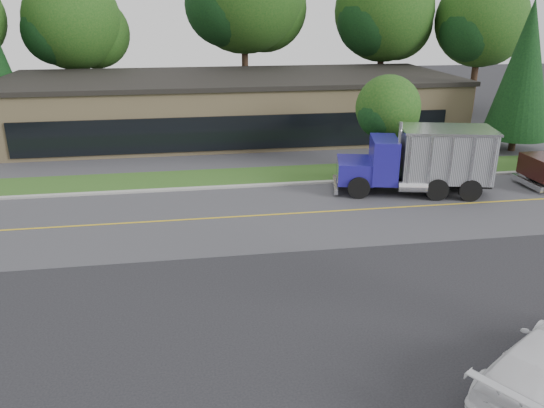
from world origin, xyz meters
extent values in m
plane|color=#2C2C30|center=(0.00, 0.00, 0.00)|extent=(140.00, 140.00, 0.00)
cube|color=#4E4E52|center=(0.00, 9.00, 0.00)|extent=(60.00, 8.00, 0.02)
cube|color=gold|center=(0.00, 9.00, 0.00)|extent=(60.00, 0.12, 0.01)
cube|color=#9E9E99|center=(0.00, 13.20, 0.00)|extent=(60.00, 0.30, 0.12)
cube|color=#275A1F|center=(0.00, 15.00, 0.00)|extent=(60.00, 3.40, 0.03)
cube|color=#4E4E52|center=(0.00, 20.00, 0.00)|extent=(60.00, 7.00, 0.02)
cube|color=tan|center=(2.00, 26.00, 2.00)|extent=(32.00, 12.00, 4.00)
cylinder|color=#382619|center=(-10.00, 34.00, 2.12)|extent=(0.56, 0.56, 4.24)
sphere|color=#133D10|center=(-10.00, 34.00, 7.88)|extent=(7.76, 7.76, 7.76)
sphere|color=#133D10|center=(-8.55, 34.97, 6.91)|extent=(5.82, 5.82, 5.82)
sphere|color=black|center=(-11.21, 33.27, 7.15)|extent=(5.33, 5.33, 5.33)
cylinder|color=#382619|center=(4.00, 34.00, 2.72)|extent=(0.56, 0.56, 5.43)
sphere|color=#133D10|center=(5.86, 35.24, 8.85)|extent=(7.45, 7.45, 7.45)
sphere|color=black|center=(2.45, 33.07, 9.16)|extent=(6.83, 6.83, 6.83)
cylinder|color=#382619|center=(16.00, 33.00, 2.32)|extent=(0.56, 0.56, 4.64)
sphere|color=#133D10|center=(16.00, 33.00, 8.62)|extent=(8.48, 8.48, 8.48)
sphere|color=#133D10|center=(17.59, 34.06, 7.55)|extent=(6.36, 6.36, 6.36)
sphere|color=black|center=(14.67, 32.20, 7.82)|extent=(5.83, 5.83, 5.83)
cylinder|color=#382619|center=(24.00, 31.00, 2.12)|extent=(0.56, 0.56, 4.24)
sphere|color=#133D10|center=(24.00, 31.00, 7.88)|extent=(7.75, 7.75, 7.75)
sphere|color=#133D10|center=(25.45, 31.97, 6.91)|extent=(5.82, 5.82, 5.82)
sphere|color=black|center=(22.79, 30.27, 7.15)|extent=(5.33, 5.33, 5.33)
cylinder|color=#382619|center=(20.00, 18.00, 0.50)|extent=(0.44, 0.44, 1.00)
cone|color=black|center=(20.00, 18.00, 5.25)|extent=(4.20, 4.20, 8.60)
cylinder|color=#382619|center=(10.00, 15.00, 0.99)|extent=(0.56, 0.56, 1.98)
sphere|color=#133D10|center=(10.00, 15.00, 3.69)|extent=(3.63, 3.63, 3.63)
sphere|color=#133D10|center=(10.68, 15.45, 3.23)|extent=(2.72, 2.72, 2.72)
sphere|color=black|center=(9.43, 14.66, 3.35)|extent=(2.49, 2.49, 2.49)
cube|color=black|center=(10.28, 11.00, 0.57)|extent=(7.35, 2.65, 0.28)
cube|color=navy|center=(7.18, 11.73, 1.12)|extent=(2.23, 2.64, 1.10)
cube|color=navy|center=(8.57, 11.40, 1.72)|extent=(1.79, 2.63, 2.20)
cube|color=black|center=(8.03, 11.53, 2.12)|extent=(0.54, 2.06, 0.90)
cube|color=silver|center=(11.51, 10.71, 2.02)|extent=(4.83, 3.44, 2.50)
cube|color=silver|center=(11.51, 10.71, 3.32)|extent=(5.01, 3.62, 0.12)
cylinder|color=black|center=(7.60, 12.81, 0.57)|extent=(1.15, 0.59, 1.10)
cylinder|color=black|center=(7.07, 10.57, 0.57)|extent=(1.15, 0.59, 1.10)
cylinder|color=black|center=(12.09, 11.76, 0.57)|extent=(1.15, 0.59, 1.10)
cylinder|color=black|center=(11.56, 9.52, 0.57)|extent=(1.15, 0.59, 1.10)
cylinder|color=black|center=(17.52, 11.88, 0.57)|extent=(1.11, 0.38, 1.10)
camera|label=1|loc=(-1.06, -13.38, 9.02)|focal=35.00mm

